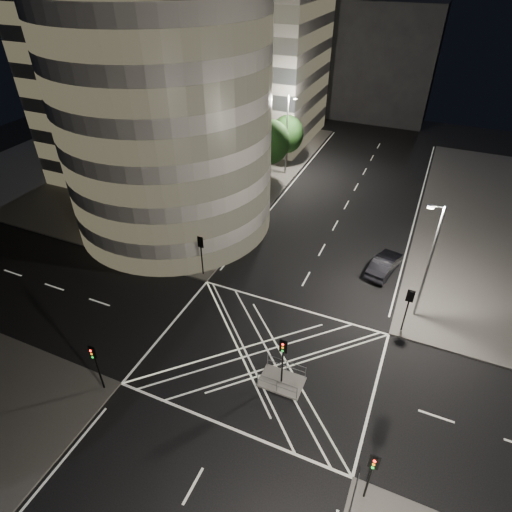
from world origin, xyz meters
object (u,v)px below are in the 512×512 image
at_px(central_island, 281,382).
at_px(traffic_signal_nr, 372,469).
at_px(traffic_signal_fr, 408,303).
at_px(street_lamp_left_far, 287,133).
at_px(street_lamp_left_near, 221,195).
at_px(traffic_signal_nl, 95,360).
at_px(traffic_signal_island, 283,354).
at_px(traffic_signal_fl, 201,249).
at_px(sedan, 385,264).
at_px(street_lamp_right_far, 429,260).

distance_m(central_island, traffic_signal_nr, 9.08).
distance_m(traffic_signal_fr, street_lamp_left_far, 29.63).
xyz_separation_m(street_lamp_left_near, street_lamp_left_far, (0.00, 18.00, 0.00)).
height_order(traffic_signal_nl, street_lamp_left_far, street_lamp_left_far).
distance_m(traffic_signal_nl, traffic_signal_nr, 17.60).
height_order(street_lamp_left_near, street_lamp_left_far, same).
xyz_separation_m(central_island, traffic_signal_island, (0.00, 0.00, 2.84)).
relative_size(traffic_signal_fl, traffic_signal_island, 1.00).
bearing_deg(street_lamp_left_near, street_lamp_left_far, 90.00).
bearing_deg(street_lamp_left_near, traffic_signal_nl, -88.06).
distance_m(traffic_signal_nr, street_lamp_left_near, 26.32).
height_order(central_island, sedan, sedan).
bearing_deg(traffic_signal_island, sedan, 74.81).
xyz_separation_m(street_lamp_left_near, street_lamp_right_far, (18.87, -3.00, 0.00)).
distance_m(traffic_signal_fl, sedan, 16.71).
distance_m(traffic_signal_nl, sedan, 25.63).
bearing_deg(traffic_signal_fl, street_lamp_right_far, 6.88).
distance_m(traffic_signal_fr, street_lamp_right_far, 3.48).
bearing_deg(traffic_signal_fl, street_lamp_left_far, 91.57).
bearing_deg(traffic_signal_island, traffic_signal_fl, 142.46).
relative_size(street_lamp_left_far, sedan, 1.98).
bearing_deg(central_island, traffic_signal_fr, 50.67).
height_order(central_island, traffic_signal_nr, traffic_signal_nr).
height_order(traffic_signal_nr, traffic_signal_island, same).
bearing_deg(central_island, street_lamp_left_near, 130.27).
height_order(traffic_signal_fr, traffic_signal_nr, same).
xyz_separation_m(central_island, traffic_signal_nl, (-10.80, -5.30, 2.84)).
relative_size(traffic_signal_fl, traffic_signal_fr, 1.00).
xyz_separation_m(central_island, street_lamp_right_far, (7.44, 10.50, 5.47)).
distance_m(traffic_signal_nr, street_lamp_right_far, 16.03).
height_order(central_island, traffic_signal_fl, traffic_signal_fl).
height_order(traffic_signal_island, street_lamp_left_near, street_lamp_left_near).
bearing_deg(sedan, street_lamp_left_far, -33.60).
relative_size(traffic_signal_nr, street_lamp_left_far, 0.40).
xyz_separation_m(traffic_signal_fr, street_lamp_left_far, (-18.24, 23.20, 2.63)).
bearing_deg(sedan, street_lamp_right_far, 135.90).
relative_size(traffic_signal_fr, traffic_signal_island, 1.00).
xyz_separation_m(central_island, traffic_signal_nr, (6.80, -5.30, 2.84)).
xyz_separation_m(traffic_signal_island, street_lamp_right_far, (7.44, 10.50, 2.63)).
bearing_deg(street_lamp_right_far, central_island, -125.30).
height_order(street_lamp_left_far, street_lamp_right_far, same).
relative_size(traffic_signal_nl, sedan, 0.79).
bearing_deg(street_lamp_right_far, street_lamp_left_near, 170.97).
xyz_separation_m(street_lamp_left_near, sedan, (15.62, 1.90, -4.71)).
bearing_deg(street_lamp_left_near, traffic_signal_fl, -83.03).
bearing_deg(street_lamp_left_far, sedan, -45.88).
xyz_separation_m(traffic_signal_island, street_lamp_left_far, (-11.44, 31.50, 2.63)).
height_order(traffic_signal_fl, traffic_signal_nr, same).
height_order(traffic_signal_island, sedan, traffic_signal_island).
bearing_deg(traffic_signal_island, street_lamp_right_far, 54.70).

